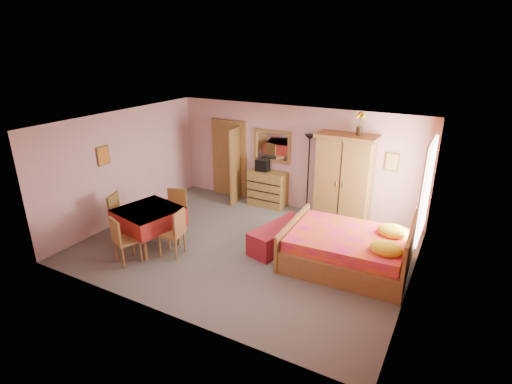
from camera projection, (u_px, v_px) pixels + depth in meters
The scene contains 23 objects.
floor at pixel (245, 247), 8.38m from camera, with size 6.50×6.50×0.00m, color #635E57.
ceiling at pixel (244, 124), 7.46m from camera, with size 6.50×6.50×0.00m, color brown.
wall_back at pixel (294, 158), 9.97m from camera, with size 6.50×0.10×2.60m, color #D39A99.
wall_front at pixel (159, 241), 5.87m from camera, with size 6.50×0.10×2.60m, color #D39A99.
wall_left at pixel (125, 166), 9.37m from camera, with size 0.10×5.00×2.60m, color #D39A99.
wall_right at pixel (418, 222), 6.47m from camera, with size 0.10×5.00×2.60m, color #D39A99.
doorway at pixel (230, 159), 10.90m from camera, with size 1.06×0.12×2.15m, color #9E6B35.
window at pixel (426, 190), 7.42m from camera, with size 0.08×1.40×1.95m, color white.
picture_left at pixel (103, 156), 8.72m from camera, with size 0.04×0.32×0.42m, color orange.
picture_back at pixel (392, 162), 8.81m from camera, with size 0.30×0.04×0.40m, color #D8BF59.
chest_of_drawers at pixel (268, 189), 10.35m from camera, with size 0.97×0.49×0.92m, color olive.
wall_mirror at pixel (272, 146), 10.14m from camera, with size 1.03×0.05×0.81m, color white.
stereo at pixel (263, 165), 10.21m from camera, with size 0.32×0.24×0.30m, color black.
floor_lamp at pixel (308, 175), 9.72m from camera, with size 0.25×0.25×1.99m, color black.
wardrobe at pixel (344, 179), 9.19m from camera, with size 1.35×0.70×2.12m, color olive.
sunflower_vase at pixel (360, 124), 8.63m from camera, with size 0.20×0.20×0.51m, color yellow.
bed at pixel (348, 240), 7.53m from camera, with size 2.30×1.81×1.06m, color #E5166C.
bench at pixel (279, 236), 8.30m from camera, with size 0.54×1.46×0.49m, color maroon.
dining_table at pixel (150, 228), 8.29m from camera, with size 1.14×1.14×0.84m, color maroon.
chair_south at pixel (127, 240), 7.66m from camera, with size 0.43×0.43×0.96m, color #976233.
chair_north at pixel (175, 212), 8.89m from camera, with size 0.44×0.44×0.96m, color #AD6E3A.
chair_west at pixel (124, 217), 8.57m from camera, with size 0.46×0.46×1.02m, color #A36937.
chair_east at pixel (171, 233), 7.93m from camera, with size 0.44×0.44×0.97m, color #A87138.
Camera 1 is at (3.75, -6.42, 4.05)m, focal length 28.00 mm.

